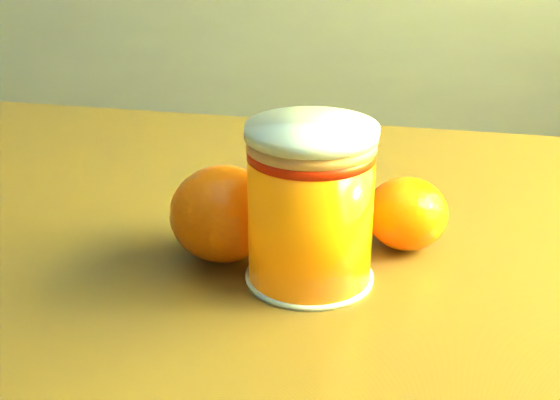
{
  "coord_description": "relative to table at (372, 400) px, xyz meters",
  "views": [
    {
      "loc": [
        0.83,
        -0.44,
        1.0
      ],
      "look_at": [
        0.81,
        0.03,
        0.79
      ],
      "focal_mm": 50.0,
      "sensor_mm": 36.0,
      "label": 1
    }
  ],
  "objects": [
    {
      "name": "table",
      "position": [
        0.0,
        0.0,
        0.0
      ],
      "size": [
        1.09,
        0.85,
        0.74
      ],
      "rotation": [
        0.0,
        0.0,
        -0.17
      ],
      "color": "brown",
      "rests_on": "ground"
    },
    {
      "name": "orange_front",
      "position": [
        -0.11,
        0.04,
        0.13
      ],
      "size": [
        0.09,
        0.09,
        0.07
      ],
      "primitive_type": "ellipsoid",
      "rotation": [
        0.0,
        0.0,
        -0.15
      ],
      "color": "#F96004",
      "rests_on": "table"
    },
    {
      "name": "juice_glass",
      "position": [
        -0.05,
        0.01,
        0.15
      ],
      "size": [
        0.08,
        0.08,
        0.11
      ],
      "rotation": [
        0.0,
        0.0,
        0.42
      ],
      "color": "orange",
      "rests_on": "table"
    },
    {
      "name": "orange_back",
      "position": [
        0.02,
        0.06,
        0.12
      ],
      "size": [
        0.07,
        0.07,
        0.05
      ],
      "primitive_type": "ellipsoid",
      "rotation": [
        0.0,
        0.0,
        0.13
      ],
      "color": "#F96004",
      "rests_on": "table"
    }
  ]
}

